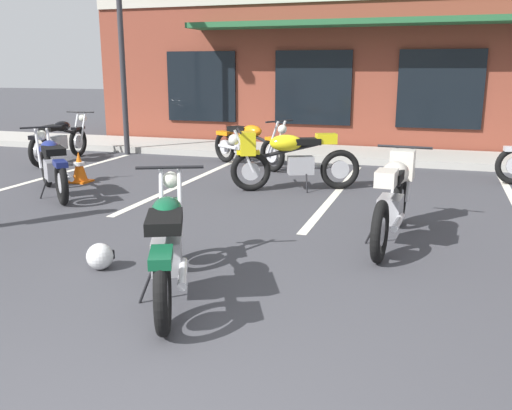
% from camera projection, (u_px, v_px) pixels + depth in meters
% --- Properties ---
extents(ground_plane, '(80.00, 80.00, 0.00)m').
position_uv_depth(ground_plane, '(280.00, 260.00, 5.70)').
color(ground_plane, '#3D3D42').
extents(sidewalk_kerb, '(22.00, 1.80, 0.14)m').
position_uv_depth(sidewalk_kerb, '(366.00, 155.00, 12.09)').
color(sidewalk_kerb, '#A8A59E').
rests_on(sidewalk_kerb, ground_plane).
extents(brick_storefront_building, '(14.15, 6.19, 3.65)m').
position_uv_depth(brick_storefront_building, '(386.00, 71.00, 14.98)').
color(brick_storefront_building, brown).
rests_on(brick_storefront_building, ground_plane).
extents(painted_stall_lines, '(10.45, 4.80, 0.01)m').
position_uv_depth(painted_stall_lines, '(337.00, 192.00, 8.78)').
color(painted_stall_lines, silver).
rests_on(painted_stall_lines, ground_plane).
extents(motorcycle_foreground_classic, '(1.14, 1.98, 0.98)m').
position_uv_depth(motorcycle_foreground_classic, '(167.00, 243.00, 4.74)').
color(motorcycle_foreground_classic, black).
rests_on(motorcycle_foreground_classic, ground_plane).
extents(motorcycle_black_cruiser, '(1.87, 1.33, 0.98)m').
position_uv_depth(motorcycle_black_cruiser, '(248.00, 143.00, 10.96)').
color(motorcycle_black_cruiser, black).
rests_on(motorcycle_black_cruiser, ground_plane).
extents(motorcycle_silver_naked, '(1.67, 1.63, 0.98)m').
position_uv_depth(motorcycle_silver_naked, '(53.00, 165.00, 8.52)').
color(motorcycle_silver_naked, black).
rests_on(motorcycle_silver_naked, ground_plane).
extents(motorcycle_blue_standard, '(1.98, 1.13, 0.98)m').
position_uv_depth(motorcycle_blue_standard, '(289.00, 157.00, 8.83)').
color(motorcycle_blue_standard, black).
rests_on(motorcycle_blue_standard, ground_plane).
extents(motorcycle_orange_scrambler, '(0.66, 2.11, 0.98)m').
position_uv_depth(motorcycle_orange_scrambler, '(60.00, 139.00, 11.61)').
color(motorcycle_orange_scrambler, black).
rests_on(motorcycle_orange_scrambler, ground_plane).
extents(motorcycle_cream_vintage, '(0.66, 2.11, 0.98)m').
position_uv_depth(motorcycle_cream_vintage, '(393.00, 194.00, 6.27)').
color(motorcycle_cream_vintage, black).
rests_on(motorcycle_cream_vintage, ground_plane).
extents(helmet_on_pavement, '(0.26, 0.26, 0.26)m').
position_uv_depth(helmet_on_pavement, '(100.00, 256.00, 5.42)').
color(helmet_on_pavement, silver).
rests_on(helmet_on_pavement, ground_plane).
extents(traffic_cone, '(0.34, 0.34, 0.53)m').
position_uv_depth(traffic_cone, '(79.00, 167.00, 9.52)').
color(traffic_cone, orange).
rests_on(traffic_cone, ground_plane).
extents(parking_lot_lamp_post, '(0.24, 0.76, 4.68)m').
position_uv_depth(parking_lot_lamp_post, '(117.00, 12.00, 11.82)').
color(parking_lot_lamp_post, '#2D2D33').
rests_on(parking_lot_lamp_post, ground_plane).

